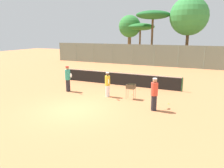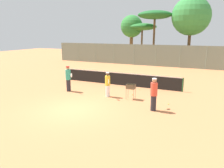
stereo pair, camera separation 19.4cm
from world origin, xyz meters
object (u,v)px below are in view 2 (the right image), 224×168
at_px(player_yellow_shirt, 108,84).
at_px(parked_car, 169,58).
at_px(player_white_outfit, 68,78).
at_px(player_red_cap, 154,94).
at_px(tennis_net, 119,79).
at_px(ball_cart, 131,88).

relative_size(player_yellow_shirt, parked_car, 0.40).
relative_size(player_white_outfit, parked_car, 0.45).
bearing_deg(player_red_cap, tennis_net, 38.81).
xyz_separation_m(player_white_outfit, player_red_cap, (6.85, -1.44, -0.01)).
height_order(player_red_cap, ball_cart, player_red_cap).
xyz_separation_m(tennis_net, ball_cart, (2.27, -3.37, 0.22)).
bearing_deg(parked_car, player_yellow_shirt, -90.87).
xyz_separation_m(tennis_net, player_red_cap, (4.19, -4.89, 0.40)).
distance_m(player_white_outfit, parked_car, 19.98).
relative_size(tennis_net, player_yellow_shirt, 6.12).
relative_size(ball_cart, parked_car, 0.24).
bearing_deg(player_white_outfit, tennis_net, 81.39).
bearing_deg(tennis_net, player_red_cap, -49.42).
distance_m(tennis_net, ball_cart, 4.07).
distance_m(player_white_outfit, player_red_cap, 7.00).
bearing_deg(parked_car, tennis_net, -93.30).
bearing_deg(player_yellow_shirt, parked_car, 146.14).
height_order(tennis_net, player_yellow_shirt, player_yellow_shirt).
xyz_separation_m(tennis_net, parked_car, (0.93, 16.20, 0.10)).
height_order(tennis_net, parked_car, parked_car).
distance_m(player_white_outfit, player_yellow_shirt, 3.30).
bearing_deg(player_white_outfit, parked_car, 108.66).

